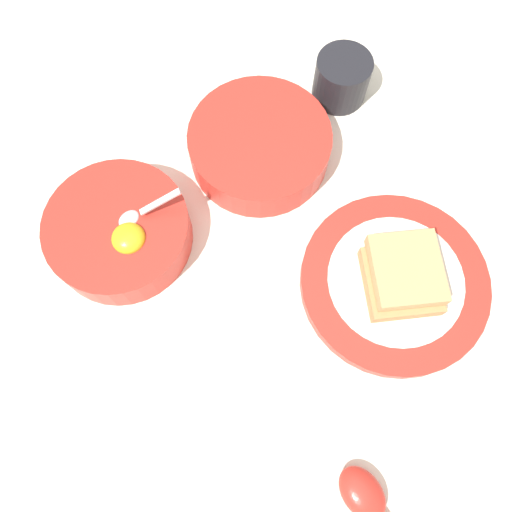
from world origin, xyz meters
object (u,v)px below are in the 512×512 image
soup_spoon (368,502)px  congee_bowl (260,145)px  toast_plate (394,282)px  egg_bowl (119,231)px  toast_sandwich (403,276)px  drinking_cup (342,78)px

soup_spoon → congee_bowl: congee_bowl is taller
congee_bowl → toast_plate: bearing=86.2°
toast_plate → egg_bowl: bearing=-55.7°
egg_bowl → congee_bowl: egg_bowl is taller
toast_plate → toast_sandwich: toast_sandwich is taller
toast_sandwich → soup_spoon: 0.24m
toast_plate → soup_spoon: (0.20, 0.13, 0.00)m
toast_sandwich → congee_bowl: bearing=-93.4°
egg_bowl → drinking_cup: size_ratio=2.33×
toast_sandwich → soup_spoon: toast_sandwich is taller
toast_sandwich → congee_bowl: (-0.01, -0.24, -0.01)m
egg_bowl → toast_plate: (-0.19, 0.27, -0.02)m
toast_sandwich → egg_bowl: bearing=-55.9°
toast_sandwich → drinking_cup: size_ratio=1.66×
egg_bowl → soup_spoon: bearing=87.9°
soup_spoon → drinking_cup: size_ratio=1.80×
egg_bowl → soup_spoon: egg_bowl is taller
egg_bowl → drinking_cup: egg_bowl is taller
toast_plate → congee_bowl: size_ratio=1.23×
soup_spoon → congee_bowl: bearing=-120.6°
toast_plate → toast_sandwich: bearing=111.9°
soup_spoon → congee_bowl: 0.43m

